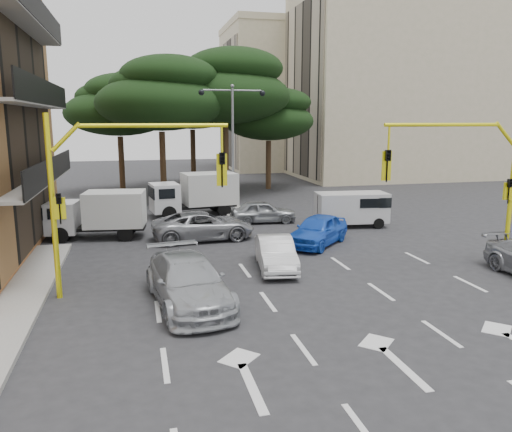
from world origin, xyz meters
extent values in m
plane|color=#28282B|center=(0.00, 0.00, 0.00)|extent=(120.00, 120.00, 0.00)
cube|color=gray|center=(0.00, 16.00, 0.07)|extent=(1.40, 6.00, 0.15)
cube|color=black|center=(-10.44, 8.00, 6.00)|extent=(0.12, 14.72, 11.20)
cube|color=#C5BC94|center=(20.00, 32.00, 9.00)|extent=(20.00, 12.00, 18.00)
cube|color=black|center=(9.94, 32.00, 8.50)|extent=(0.12, 11.04, 16.20)
cube|color=#C5BC94|center=(13.00, 44.00, 8.00)|extent=(16.00, 12.00, 16.00)
cube|color=black|center=(4.94, 44.00, 7.50)|extent=(0.12, 11.04, 14.20)
cube|color=#C5BC94|center=(13.00, 44.00, 16.35)|extent=(16.15, 12.15, 0.70)
cylinder|color=#382616|center=(-4.00, 22.00, 2.48)|extent=(0.44, 0.44, 4.95)
ellipsoid|color=black|center=(-4.00, 22.00, 6.93)|extent=(9.15, 9.15, 3.87)
ellipsoid|color=black|center=(-3.40, 21.60, 8.80)|extent=(6.86, 6.86, 2.86)
ellipsoid|color=black|center=(-4.50, 22.30, 8.25)|extent=(6.07, 6.07, 2.64)
cylinder|color=#382616|center=(1.00, 24.00, 2.70)|extent=(0.44, 0.44, 5.40)
ellipsoid|color=black|center=(1.00, 24.00, 7.56)|extent=(9.98, 9.98, 4.22)
ellipsoid|color=black|center=(1.60, 23.60, 9.60)|extent=(7.49, 7.49, 3.12)
ellipsoid|color=black|center=(0.50, 24.30, 9.00)|extent=(6.62, 6.62, 2.88)
cylinder|color=#382616|center=(-7.00, 26.00, 2.25)|extent=(0.44, 0.44, 4.50)
ellipsoid|color=black|center=(-7.00, 26.00, 6.30)|extent=(8.32, 8.32, 3.52)
ellipsoid|color=black|center=(-6.40, 25.60, 8.00)|extent=(6.24, 6.24, 2.60)
ellipsoid|color=black|center=(-7.50, 26.30, 7.50)|extent=(5.52, 5.52, 2.40)
cylinder|color=#382616|center=(5.00, 26.00, 2.02)|extent=(0.44, 0.44, 4.05)
ellipsoid|color=black|center=(5.00, 26.00, 5.67)|extent=(7.49, 7.49, 3.17)
ellipsoid|color=black|center=(5.60, 25.60, 7.20)|extent=(5.62, 5.62, 2.34)
ellipsoid|color=black|center=(4.50, 26.30, 6.75)|extent=(4.97, 4.97, 2.16)
cylinder|color=#382616|center=(-1.00, 29.00, 2.48)|extent=(0.44, 0.44, 4.95)
ellipsoid|color=black|center=(-1.00, 29.00, 6.93)|extent=(9.15, 9.15, 3.87)
ellipsoid|color=black|center=(-0.40, 28.60, 8.80)|extent=(6.86, 6.86, 2.86)
ellipsoid|color=black|center=(-1.50, 29.30, 8.25)|extent=(6.07, 6.07, 2.64)
cylinder|color=yellow|center=(8.60, 2.00, 3.00)|extent=(0.18, 0.18, 6.00)
cylinder|color=yellow|center=(8.05, 2.00, 5.25)|extent=(0.95, 0.14, 0.95)
cylinder|color=yellow|center=(5.30, 2.00, 5.60)|extent=(4.80, 0.14, 0.14)
cylinder|color=yellow|center=(3.10, 2.00, 5.15)|extent=(0.08, 0.08, 0.90)
imported|color=black|center=(3.10, 2.00, 4.10)|extent=(0.20, 0.24, 1.20)
cube|color=yellow|center=(3.10, 2.08, 4.10)|extent=(0.36, 0.06, 1.10)
imported|color=black|center=(8.38, 1.85, 3.00)|extent=(0.16, 0.20, 1.00)
cube|color=yellow|center=(8.38, 1.95, 3.00)|extent=(0.35, 0.08, 0.70)
cylinder|color=yellow|center=(-8.60, 2.00, 3.00)|extent=(0.18, 0.18, 6.00)
cylinder|color=yellow|center=(-8.05, 2.00, 5.25)|extent=(0.95, 0.14, 0.95)
cylinder|color=yellow|center=(-5.30, 2.00, 5.60)|extent=(4.80, 0.14, 0.14)
cylinder|color=yellow|center=(-3.10, 2.00, 5.15)|extent=(0.08, 0.08, 0.90)
imported|color=black|center=(-3.10, 2.00, 4.10)|extent=(0.20, 0.24, 1.20)
cube|color=yellow|center=(-3.10, 2.08, 4.10)|extent=(0.36, 0.06, 1.10)
imported|color=black|center=(-8.38, 1.85, 3.00)|extent=(0.16, 0.20, 1.00)
cube|color=yellow|center=(-8.38, 1.95, 3.00)|extent=(0.35, 0.08, 0.70)
cylinder|color=slate|center=(0.00, 16.00, 3.90)|extent=(0.16, 0.16, 7.50)
cylinder|color=slate|center=(-0.90, 16.00, 7.55)|extent=(1.80, 0.10, 0.10)
sphere|color=black|center=(-1.90, 16.00, 7.40)|extent=(0.36, 0.36, 0.36)
cylinder|color=slate|center=(0.90, 16.00, 7.55)|extent=(1.80, 0.10, 0.10)
sphere|color=black|center=(1.90, 16.00, 7.40)|extent=(0.36, 0.36, 0.36)
sphere|color=slate|center=(0.00, 16.00, 7.80)|extent=(0.24, 0.24, 0.24)
imported|color=silver|center=(-0.76, 3.45, 0.63)|extent=(1.86, 3.98, 1.26)
imported|color=blue|center=(2.20, 6.67, 0.71)|extent=(4.11, 4.17, 1.42)
imported|color=#A7AAAF|center=(-4.52, 0.38, 0.76)|extent=(2.75, 5.45, 1.52)
imported|color=gray|center=(-2.86, 9.00, 0.69)|extent=(5.12, 2.61, 1.38)
imported|color=#93969A|center=(1.00, 12.29, 0.64)|extent=(3.83, 1.77, 1.27)
camera|label=1|loc=(-5.99, -14.78, 5.78)|focal=35.00mm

